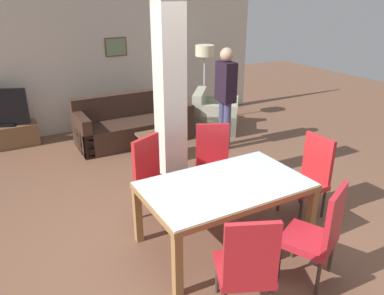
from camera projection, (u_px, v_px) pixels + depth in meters
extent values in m
plane|color=brown|center=(223.00, 241.00, 4.22)|extent=(18.00, 18.00, 0.00)
cube|color=beige|center=(97.00, 61.00, 7.35)|extent=(7.20, 0.06, 2.70)
cube|color=brown|center=(116.00, 47.00, 7.40)|extent=(0.44, 0.02, 0.36)
cube|color=gray|center=(116.00, 47.00, 7.39)|extent=(0.40, 0.01, 0.32)
cube|color=beige|center=(170.00, 98.00, 4.76)|extent=(0.33, 0.31, 2.70)
cube|color=olive|center=(254.00, 208.00, 3.55)|extent=(1.74, 0.06, 0.06)
cube|color=olive|center=(201.00, 169.00, 4.35)|extent=(1.74, 0.06, 0.06)
cube|color=olive|center=(152.00, 207.00, 3.57)|extent=(0.06, 0.93, 0.06)
cube|color=olive|center=(285.00, 170.00, 4.33)|extent=(0.06, 0.93, 0.06)
cube|color=silver|center=(225.00, 184.00, 3.94)|extent=(1.72, 1.03, 0.01)
cube|color=olive|center=(177.00, 266.00, 3.34)|extent=(0.08, 0.08, 0.66)
cube|color=olive|center=(311.00, 216.00, 4.08)|extent=(0.08, 0.08, 0.66)
cube|color=olive|center=(138.00, 215.00, 4.10)|extent=(0.08, 0.08, 0.66)
cube|color=olive|center=(256.00, 181.00, 4.84)|extent=(0.08, 0.08, 0.66)
cube|color=red|center=(160.00, 187.00, 4.54)|extent=(0.61, 0.61, 0.07)
cube|color=red|center=(146.00, 159.00, 4.52)|extent=(0.42, 0.23, 0.57)
cylinder|color=#3E2E27|center=(182.00, 201.00, 4.66)|extent=(0.04, 0.04, 0.37)
cylinder|color=#3E2E27|center=(163.00, 214.00, 4.38)|extent=(0.04, 0.04, 0.37)
cylinder|color=#3E2E27|center=(159.00, 192.00, 4.86)|extent=(0.04, 0.04, 0.37)
cylinder|color=#3E2E27|center=(139.00, 205.00, 4.58)|extent=(0.04, 0.04, 0.37)
cube|color=red|center=(214.00, 172.00, 4.91)|extent=(0.61, 0.61, 0.07)
cube|color=red|center=(212.00, 144.00, 4.97)|extent=(0.42, 0.23, 0.57)
cylinder|color=#3E2E27|center=(230.00, 194.00, 4.83)|extent=(0.04, 0.04, 0.37)
cylinder|color=#3E2E27|center=(201.00, 195.00, 4.80)|extent=(0.04, 0.04, 0.37)
cylinder|color=#3E2E27|center=(225.00, 180.00, 5.18)|extent=(0.04, 0.04, 0.37)
cylinder|color=#3E2E27|center=(198.00, 181.00, 5.15)|extent=(0.04, 0.04, 0.37)
cube|color=red|center=(303.00, 185.00, 4.58)|extent=(0.46, 0.46, 0.07)
cube|color=red|center=(318.00, 158.00, 4.56)|extent=(0.05, 0.44, 0.57)
cylinder|color=#3E2E27|center=(301.00, 212.00, 4.43)|extent=(0.04, 0.04, 0.37)
cylinder|color=#3E2E27|center=(279.00, 198.00, 4.74)|extent=(0.04, 0.04, 0.37)
cylinder|color=#3E2E27|center=(323.00, 204.00, 4.60)|extent=(0.04, 0.04, 0.37)
cylinder|color=#3E2E27|center=(301.00, 190.00, 4.91)|extent=(0.04, 0.04, 0.37)
cube|color=red|center=(308.00, 240.00, 3.56)|extent=(0.61, 0.61, 0.07)
cube|color=red|center=(335.00, 218.00, 3.33)|extent=(0.42, 0.23, 0.57)
cylinder|color=#3E2E27|center=(279.00, 262.00, 3.60)|extent=(0.04, 0.04, 0.37)
cylinder|color=#3E2E27|center=(294.00, 242.00, 3.89)|extent=(0.04, 0.04, 0.37)
cylinder|color=#3E2E27|center=(318.00, 278.00, 3.40)|extent=(0.04, 0.04, 0.37)
cylinder|color=#3E2E27|center=(331.00, 256.00, 3.68)|extent=(0.04, 0.04, 0.37)
cube|color=red|center=(243.00, 269.00, 3.18)|extent=(0.61, 0.61, 0.07)
cube|color=red|center=(251.00, 254.00, 2.87)|extent=(0.42, 0.22, 0.57)
cylinder|color=#3E2E27|center=(217.00, 276.00, 3.42)|extent=(0.04, 0.04, 0.37)
cylinder|color=#3E2E27|center=(258.00, 273.00, 3.45)|extent=(0.04, 0.04, 0.37)
cube|color=#3A261D|center=(135.00, 131.00, 6.98)|extent=(2.08, 0.86, 0.42)
cube|color=#3A261D|center=(127.00, 104.00, 7.09)|extent=(2.08, 0.18, 0.44)
cube|color=#3A261D|center=(180.00, 117.00, 7.37)|extent=(0.16, 0.86, 0.66)
cube|color=#3A261D|center=(82.00, 133.00, 6.50)|extent=(0.16, 0.86, 0.66)
cube|color=#B4B79C|center=(216.00, 120.00, 7.60)|extent=(1.21, 1.22, 0.40)
cube|color=#B4B79C|center=(200.00, 100.00, 7.49)|extent=(0.68, 0.81, 0.39)
cube|color=#B4B79C|center=(218.00, 110.00, 7.89)|extent=(0.76, 0.63, 0.62)
cube|color=#B4B79C|center=(214.00, 121.00, 7.22)|extent=(0.76, 0.63, 0.62)
cube|color=brown|center=(156.00, 135.00, 6.10)|extent=(0.55, 0.48, 0.04)
cube|color=brown|center=(156.00, 148.00, 6.19)|extent=(0.47, 0.40, 0.42)
cylinder|color=#4C2D14|center=(157.00, 128.00, 6.06)|extent=(0.08, 0.08, 0.19)
cylinder|color=#4C2D14|center=(157.00, 121.00, 6.01)|extent=(0.03, 0.03, 0.07)
cylinder|color=#B7B7BC|center=(157.00, 118.00, 5.99)|extent=(0.04, 0.04, 0.01)
cube|color=brown|center=(7.00, 136.00, 6.73)|extent=(1.04, 0.40, 0.40)
cube|color=black|center=(5.00, 125.00, 6.65)|extent=(0.40, 0.32, 0.03)
cube|color=black|center=(1.00, 107.00, 6.52)|extent=(0.84, 0.37, 0.64)
cylinder|color=#B7B7BC|center=(204.00, 120.00, 8.21)|extent=(0.35, 0.35, 0.02)
cylinder|color=#B7B7BC|center=(204.00, 89.00, 7.95)|extent=(0.04, 0.04, 1.37)
cylinder|color=beige|center=(205.00, 51.00, 7.64)|extent=(0.39, 0.39, 0.22)
cylinder|color=#42436A|center=(227.00, 126.00, 6.56)|extent=(0.13, 0.13, 0.85)
cylinder|color=#42436A|center=(222.00, 123.00, 6.70)|extent=(0.13, 0.13, 0.85)
cube|color=black|center=(226.00, 82.00, 6.34)|extent=(0.24, 0.39, 0.68)
sphere|color=tan|center=(227.00, 55.00, 6.16)|extent=(0.23, 0.23, 0.23)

